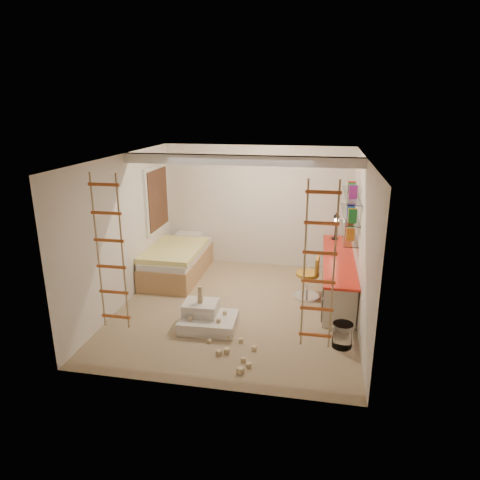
% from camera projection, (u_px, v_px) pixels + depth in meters
% --- Properties ---
extents(floor, '(4.50, 4.50, 0.00)m').
position_uv_depth(floor, '(237.00, 308.00, 7.46)').
color(floor, tan).
rests_on(floor, ground).
extents(ceiling_beam, '(4.00, 0.18, 0.16)m').
position_uv_depth(ceiling_beam, '(240.00, 160.00, 6.99)').
color(ceiling_beam, white).
rests_on(ceiling_beam, ceiling).
extents(window_frame, '(0.06, 1.15, 1.35)m').
position_uv_depth(window_frame, '(156.00, 199.00, 8.75)').
color(window_frame, white).
rests_on(window_frame, wall_left).
extents(window_blind, '(0.02, 1.00, 1.20)m').
position_uv_depth(window_blind, '(158.00, 199.00, 8.74)').
color(window_blind, '#4C2D1E').
rests_on(window_blind, window_frame).
extents(rope_ladder_left, '(0.41, 0.04, 2.13)m').
position_uv_depth(rope_ladder_left, '(110.00, 254.00, 5.60)').
color(rope_ladder_left, '#BD5120').
rests_on(rope_ladder_left, ceiling).
extents(rope_ladder_right, '(0.41, 0.04, 2.13)m').
position_uv_depth(rope_ladder_right, '(319.00, 267.00, 5.13)').
color(rope_ladder_right, '#D05223').
rests_on(rope_ladder_right, ceiling).
extents(waste_bin, '(0.29, 0.29, 0.37)m').
position_uv_depth(waste_bin, '(342.00, 335.00, 6.21)').
color(waste_bin, white).
rests_on(waste_bin, floor).
extents(desk, '(0.56, 2.80, 0.75)m').
position_uv_depth(desk, '(337.00, 275.00, 7.84)').
color(desk, red).
rests_on(desk, floor).
extents(shelves, '(0.25, 1.80, 0.71)m').
position_uv_depth(shelves, '(350.00, 214.00, 7.74)').
color(shelves, white).
rests_on(shelves, wall_right).
extents(bed, '(1.02, 2.00, 0.69)m').
position_uv_depth(bed, '(178.00, 261.00, 8.77)').
color(bed, '#AD7F51').
rests_on(bed, floor).
extents(task_lamp, '(0.14, 0.36, 0.57)m').
position_uv_depth(task_lamp, '(336.00, 223.00, 8.53)').
color(task_lamp, black).
rests_on(task_lamp, desk).
extents(swivel_chair, '(0.53, 0.53, 0.80)m').
position_uv_depth(swivel_chair, '(308.00, 283.00, 7.77)').
color(swivel_chair, '#BD8624').
rests_on(swivel_chair, floor).
extents(play_platform, '(0.90, 0.71, 0.39)m').
position_uv_depth(play_platform, '(206.00, 318.00, 6.78)').
color(play_platform, silver).
rests_on(play_platform, floor).
extents(toy_blocks, '(1.12, 1.28, 0.66)m').
position_uv_depth(toy_blocks, '(222.00, 331.00, 6.32)').
color(toy_blocks, '#CCB284').
rests_on(toy_blocks, floor).
extents(books, '(0.14, 0.52, 0.92)m').
position_uv_depth(books, '(350.00, 208.00, 7.71)').
color(books, orange).
rests_on(books, shelves).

